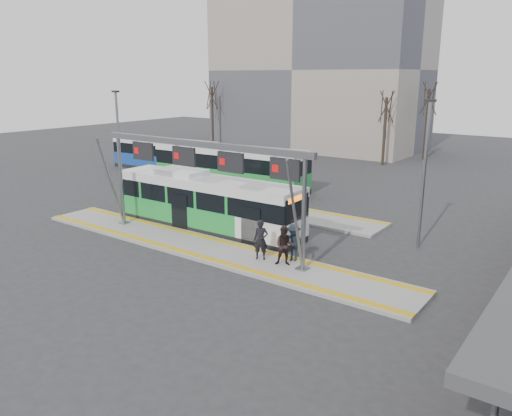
{
  "coord_description": "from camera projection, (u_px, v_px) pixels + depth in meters",
  "views": [
    {
      "loc": [
        15.99,
        -17.46,
        8.39
      ],
      "look_at": [
        0.98,
        3.0,
        1.65
      ],
      "focal_mm": 35.0,
      "sensor_mm": 36.0,
      "label": 1
    }
  ],
  "objects": [
    {
      "name": "bg_bus_blue",
      "position": [
        165.0,
        155.0,
        45.51
      ],
      "size": [
        10.94,
        3.0,
        2.82
      ],
      "rotation": [
        0.0,
        0.0,
        0.06
      ],
      "color": "black",
      "rests_on": "ground"
    },
    {
      "name": "platform_second",
      "position": [
        240.0,
        204.0,
        33.4
      ],
      "size": [
        20.0,
        3.0,
        0.15
      ],
      "primitive_type": "cube",
      "color": "gray",
      "rests_on": "ground"
    },
    {
      "name": "tactile_second",
      "position": [
        250.0,
        199.0,
        34.27
      ],
      "size": [
        20.0,
        0.35,
        0.02
      ],
      "color": "gold",
      "rests_on": "platform_second"
    },
    {
      "name": "passenger_a",
      "position": [
        261.0,
        240.0,
        22.93
      ],
      "size": [
        0.81,
        0.72,
        1.86
      ],
      "primitive_type": "imported",
      "rotation": [
        0.0,
        0.0,
        0.5
      ],
      "color": "black",
      "rests_on": "platform_main"
    },
    {
      "name": "tree_mid",
      "position": [
        429.0,
        99.0,
        50.07
      ],
      "size": [
        1.4,
        1.4,
        8.1
      ],
      "color": "#382B21",
      "rests_on": "ground"
    },
    {
      "name": "passenger_b",
      "position": [
        285.0,
        246.0,
        22.22
      ],
      "size": [
        1.09,
        1.01,
        1.79
      ],
      "primitive_type": "imported",
      "rotation": [
        0.0,
        0.0,
        0.49
      ],
      "color": "black",
      "rests_on": "platform_main"
    },
    {
      "name": "apartment_block",
      "position": [
        319.0,
        69.0,
        58.59
      ],
      "size": [
        24.5,
        12.5,
        18.4
      ],
      "color": "gray",
      "rests_on": "ground"
    },
    {
      "name": "platform_main",
      "position": [
        205.0,
        248.0,
        24.88
      ],
      "size": [
        22.0,
        3.0,
        0.15
      ],
      "primitive_type": "cube",
      "color": "gray",
      "rests_on": "ground"
    },
    {
      "name": "passenger_c",
      "position": [
        294.0,
        243.0,
        22.77
      ],
      "size": [
        1.24,
        0.89,
        1.74
      ],
      "primitive_type": "imported",
      "rotation": [
        0.0,
        0.0,
        0.24
      ],
      "color": "black",
      "rests_on": "platform_main"
    },
    {
      "name": "hero_bus",
      "position": [
        207.0,
        203.0,
        27.96
      ],
      "size": [
        11.71,
        2.74,
        3.2
      ],
      "rotation": [
        0.0,
        0.0,
        0.02
      ],
      "color": "black",
      "rests_on": "ground"
    },
    {
      "name": "lamp_east",
      "position": [
        424.0,
        171.0,
        24.15
      ],
      "size": [
        0.5,
        0.25,
        7.33
      ],
      "color": "slate",
      "rests_on": "ground"
    },
    {
      "name": "gantry",
      "position": [
        201.0,
        163.0,
        24.19
      ],
      "size": [
        13.0,
        1.68,
        5.2
      ],
      "color": "slate",
      "rests_on": "platform_main"
    },
    {
      "name": "bg_bus_green",
      "position": [
        229.0,
        167.0,
        38.32
      ],
      "size": [
        12.87,
        3.5,
        3.18
      ],
      "rotation": [
        0.0,
        0.0,
        0.06
      ],
      "color": "black",
      "rests_on": "ground"
    },
    {
      "name": "tree_left",
      "position": [
        386.0,
        107.0,
        47.04
      ],
      "size": [
        1.4,
        1.4,
        7.29
      ],
      "color": "#382B21",
      "rests_on": "ground"
    },
    {
      "name": "tactile_main",
      "position": [
        205.0,
        246.0,
        24.86
      ],
      "size": [
        22.0,
        2.65,
        0.02
      ],
      "color": "gold",
      "rests_on": "platform_main"
    },
    {
      "name": "tree_far",
      "position": [
        212.0,
        96.0,
        59.15
      ],
      "size": [
        1.4,
        1.4,
        8.06
      ],
      "color": "#382B21",
      "rests_on": "ground"
    },
    {
      "name": "lamp_west",
      "position": [
        119.0,
        144.0,
        33.54
      ],
      "size": [
        0.5,
        0.25,
        7.45
      ],
      "color": "slate",
      "rests_on": "ground"
    },
    {
      "name": "ground",
      "position": [
        205.0,
        249.0,
        24.9
      ],
      "size": [
        120.0,
        120.0,
        0.0
      ],
      "primitive_type": "plane",
      "color": "#2D2D30",
      "rests_on": "ground"
    }
  ]
}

